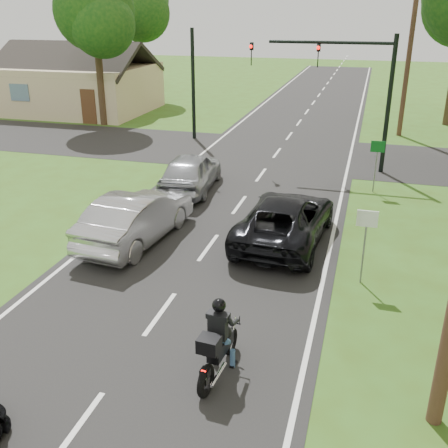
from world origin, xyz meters
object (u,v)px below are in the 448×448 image
at_px(dark_suv, 285,219).
at_px(motorcycle_rider, 218,346).
at_px(silver_suv, 191,172).
at_px(utility_pole_far, 410,45).
at_px(sign_green, 377,154).
at_px(sign_white, 366,229).
at_px(silver_sedan, 137,217).
at_px(traffic_signal, 347,78).

bearing_deg(dark_suv, motorcycle_rider, 92.18).
bearing_deg(dark_suv, silver_suv, -37.26).
bearing_deg(utility_pole_far, sign_green, -96.73).
bearing_deg(utility_pole_far, sign_white, -94.51).
xyz_separation_m(silver_sedan, traffic_signal, (5.69, 10.11, 3.31)).
bearing_deg(motorcycle_rider, sign_white, 65.88).
relative_size(traffic_signal, sign_green, 3.00).
distance_m(motorcycle_rider, sign_green, 13.15).
height_order(traffic_signal, sign_white, traffic_signal).
bearing_deg(silver_sedan, sign_green, -129.72).
distance_m(traffic_signal, sign_white, 11.39).
distance_m(silver_suv, sign_white, 9.41).
xyz_separation_m(sign_white, sign_green, (0.20, 8.00, 0.00)).
distance_m(silver_suv, utility_pole_far, 16.00).
bearing_deg(sign_white, dark_suv, 138.46).
height_order(dark_suv, silver_sedan, silver_sedan).
height_order(motorcycle_rider, traffic_signal, traffic_signal).
distance_m(silver_suv, traffic_signal, 8.17).
bearing_deg(sign_white, motorcycle_rider, -119.20).
distance_m(utility_pole_far, sign_green, 11.63).
bearing_deg(sign_green, silver_sedan, -135.65).
xyz_separation_m(utility_pole_far, sign_green, (-1.30, -11.02, -3.49)).
relative_size(silver_suv, sign_green, 2.18).
distance_m(motorcycle_rider, utility_pole_far, 24.58).
xyz_separation_m(traffic_signal, sign_white, (1.36, -11.02, -2.54)).
distance_m(dark_suv, silver_sedan, 4.75).
distance_m(silver_sedan, traffic_signal, 12.06).
xyz_separation_m(motorcycle_rider, sign_green, (2.88, 12.80, 0.90)).
bearing_deg(traffic_signal, sign_white, -82.95).
bearing_deg(motorcycle_rider, silver_suv, 116.75).
bearing_deg(utility_pole_far, silver_sedan, -115.28).
relative_size(motorcycle_rider, sign_green, 0.97).
relative_size(motorcycle_rider, sign_white, 0.97).
bearing_deg(sign_white, traffic_signal, 97.05).
xyz_separation_m(dark_suv, utility_pole_far, (3.98, 16.82, 4.32)).
xyz_separation_m(silver_suv, traffic_signal, (5.69, 4.83, 3.34)).
bearing_deg(silver_suv, motorcycle_rider, 106.93).
relative_size(motorcycle_rider, dark_suv, 0.38).
bearing_deg(sign_green, sign_white, -91.43).
bearing_deg(silver_suv, dark_suv, 134.14).
relative_size(utility_pole_far, sign_white, 4.71).
height_order(motorcycle_rider, silver_sedan, motorcycle_rider).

